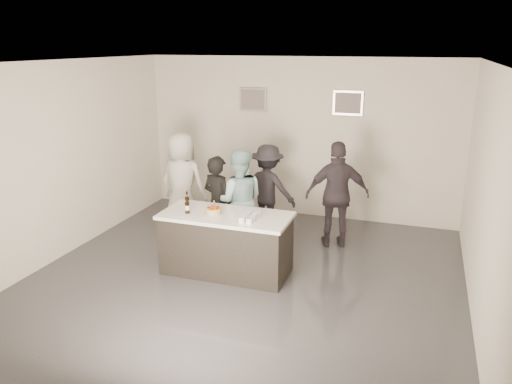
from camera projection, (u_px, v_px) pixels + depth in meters
floor at (245, 278)px, 7.15m from camera, size 6.00×6.00×0.00m
ceiling at (243, 62)px, 6.28m from camera, size 6.00×6.00×0.00m
wall_back at (299, 138)px, 9.43m from camera, size 6.00×0.04×3.00m
wall_front at (115, 269)px, 4.00m from camera, size 6.00×0.04×3.00m
wall_left at (61, 161)px, 7.64m from camera, size 0.04×6.00×3.00m
wall_right at (486, 199)px, 5.79m from camera, size 0.04×6.00×3.00m
picture_left at (253, 99)px, 9.48m from camera, size 0.54×0.04×0.44m
picture_right at (348, 103)px, 8.93m from camera, size 0.54×0.04×0.44m
bar_counter at (226, 243)px, 7.22m from camera, size 1.86×0.86×0.90m
cake at (214, 211)px, 7.10m from camera, size 0.22×0.22×0.07m
beer_bottle_a at (187, 200)px, 7.31m from camera, size 0.07×0.07×0.26m
beer_bottle_b at (187, 205)px, 7.09m from camera, size 0.07×0.07×0.26m
tumbler_cluster at (249, 217)px, 6.86m from camera, size 0.19×0.40×0.08m
candles at (192, 219)px, 6.90m from camera, size 0.24×0.08×0.01m
person_main_black at (218, 204)px, 7.93m from camera, size 0.66×0.55×1.56m
person_main_blue at (239, 200)px, 7.92m from camera, size 0.96×0.84×1.67m
person_guest_left at (182, 183)px, 8.73m from camera, size 0.90×0.63×1.77m
person_guest_right at (337, 195)px, 8.07m from camera, size 1.11×0.73×1.75m
person_guest_back at (268, 189)px, 8.74m from camera, size 1.07×0.68×1.56m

